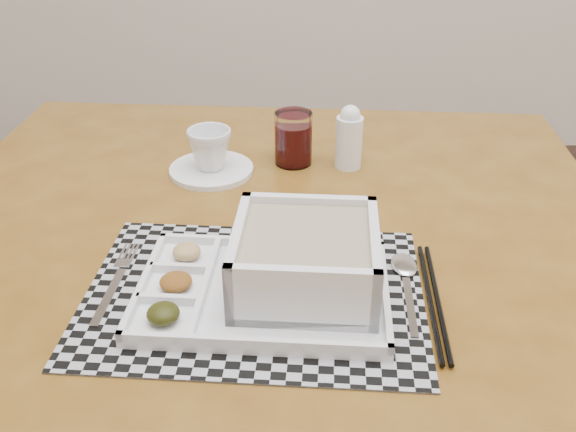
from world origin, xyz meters
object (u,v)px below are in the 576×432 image
(serving_tray, at_px, (293,269))
(creamer_bottle, at_px, (349,138))
(dining_table, at_px, (263,289))
(cup, at_px, (210,149))
(juice_glass, at_px, (293,140))

(serving_tray, distance_m, creamer_bottle, 0.39)
(dining_table, xyz_separation_m, creamer_bottle, (0.16, 0.25, 0.14))
(cup, bearing_deg, juice_glass, -0.97)
(dining_table, distance_m, cup, 0.28)
(juice_glass, bearing_deg, dining_table, -102.35)
(cup, relative_size, creamer_bottle, 0.66)
(cup, xyz_separation_m, creamer_bottle, (0.25, 0.02, 0.01))
(dining_table, distance_m, juice_glass, 0.31)
(serving_tray, relative_size, juice_glass, 3.52)
(dining_table, bearing_deg, cup, 110.70)
(serving_tray, height_order, juice_glass, same)
(serving_tray, relative_size, creamer_bottle, 2.91)
(cup, height_order, juice_glass, juice_glass)
(dining_table, height_order, creamer_bottle, creamer_bottle)
(creamer_bottle, bearing_deg, juice_glass, 168.98)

